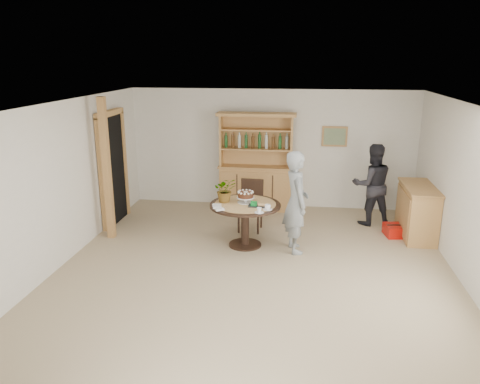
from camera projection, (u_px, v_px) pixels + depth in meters
name	position (u px, v px, depth m)	size (l,w,h in m)	color
ground	(253.00, 276.00, 6.96)	(7.00, 7.00, 0.00)	tan
room_shell	(254.00, 161.00, 6.48)	(6.04, 7.04, 2.52)	white
doorway	(113.00, 167.00, 8.94)	(0.13, 1.10, 2.18)	black
pine_post	(107.00, 170.00, 8.11)	(0.12, 0.12, 2.50)	tan
hutch	(256.00, 177.00, 9.89)	(1.62, 0.54, 2.04)	tan
sideboard	(417.00, 211.00, 8.37)	(0.54, 1.26, 0.94)	tan
dining_table	(245.00, 212.00, 7.91)	(1.20, 1.20, 0.76)	black
dining_chair	(251.00, 202.00, 8.72)	(0.45, 0.45, 0.95)	black
birthday_cake	(246.00, 196.00, 7.88)	(0.30, 0.30, 0.20)	white
flower_vase	(225.00, 190.00, 7.90)	(0.38, 0.33, 0.42)	#3F7233
gift_tray	(257.00, 205.00, 7.71)	(0.30, 0.20, 0.08)	black
coffee_cup_a	(268.00, 207.00, 7.54)	(0.15, 0.15, 0.09)	white
coffee_cup_b	(259.00, 211.00, 7.39)	(0.15, 0.15, 0.08)	white
napkins	(218.00, 207.00, 7.62)	(0.24, 0.33, 0.03)	white
teen_boy	(296.00, 202.00, 7.64)	(0.62, 0.41, 1.70)	gray
adult_person	(372.00, 185.00, 8.91)	(0.77, 0.60, 1.58)	black
red_suitcase	(402.00, 230.00, 8.49)	(0.66, 0.49, 0.21)	red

